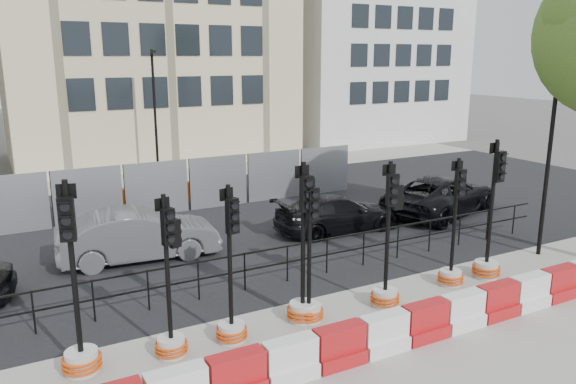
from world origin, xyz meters
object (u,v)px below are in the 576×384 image
traffic_signal_a (79,336)px  car_c (337,213)px  lamp_post_near (551,147)px  traffic_signal_h (488,250)px  traffic_signal_d (304,285)px

traffic_signal_a → car_c: bearing=44.3°
lamp_post_near → traffic_signal_h: 3.72m
traffic_signal_a → car_c: traffic_signal_a is taller
traffic_signal_a → traffic_signal_h: size_ratio=0.99×
lamp_post_near → car_c: 6.73m
traffic_signal_d → traffic_signal_h: size_ratio=0.97×
traffic_signal_d → lamp_post_near: bearing=2.1°
traffic_signal_h → traffic_signal_a: bearing=175.8°
traffic_signal_d → car_c: size_ratio=0.82×
traffic_signal_a → car_c: size_ratio=0.84×
traffic_signal_a → traffic_signal_d: size_ratio=1.02×
traffic_signal_a → traffic_signal_h: traffic_signal_h is taller
lamp_post_near → traffic_signal_a: lamp_post_near is taller
lamp_post_near → traffic_signal_d: 8.57m
traffic_signal_a → traffic_signal_d: bearing=13.4°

